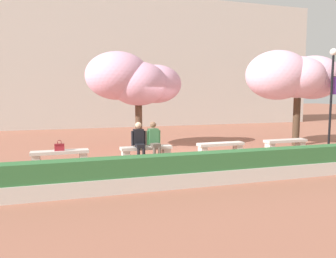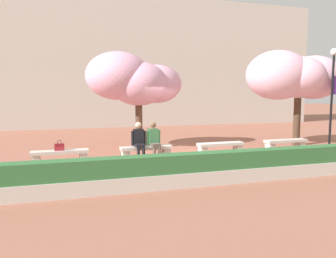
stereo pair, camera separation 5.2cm
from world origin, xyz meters
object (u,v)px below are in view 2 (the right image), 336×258
(handbag, at_px, (59,147))
(cherry_tree_secondary, at_px, (295,77))
(person_seated_right, at_px, (154,139))
(cherry_tree_main, at_px, (133,81))
(lamp_post_with_banner, at_px, (332,89))
(stone_bench_west_end, at_px, (60,155))
(stone_bench_near_west, at_px, (146,150))
(stone_bench_near_east, at_px, (286,143))
(person_seated_left, at_px, (139,140))
(stone_bench_center, at_px, (221,147))

(handbag, bearing_deg, cherry_tree_secondary, 6.84)
(person_seated_right, xyz_separation_m, cherry_tree_main, (-0.25, 2.29, 2.07))
(lamp_post_with_banner, bearing_deg, stone_bench_west_end, 179.30)
(stone_bench_near_west, bearing_deg, lamp_post_with_banner, -0.96)
(person_seated_right, height_order, lamp_post_with_banner, lamp_post_with_banner)
(stone_bench_near_west, height_order, cherry_tree_main, cherry_tree_main)
(stone_bench_near_east, xyz_separation_m, cherry_tree_secondary, (1.19, 1.14, 2.67))
(lamp_post_with_banner, bearing_deg, stone_bench_near_west, 179.04)
(person_seated_left, distance_m, cherry_tree_secondary, 7.54)
(stone_bench_center, height_order, handbag, handbag)
(stone_bench_near_east, relative_size, cherry_tree_main, 0.46)
(cherry_tree_secondary, bearing_deg, stone_bench_near_east, -136.31)
(stone_bench_near_east, xyz_separation_m, person_seated_left, (-5.90, -0.05, 0.40))
(cherry_tree_main, height_order, lamp_post_with_banner, lamp_post_with_banner)
(handbag, height_order, lamp_post_with_banner, lamp_post_with_banner)
(cherry_tree_main, xyz_separation_m, cherry_tree_secondary, (6.82, -1.10, 0.20))
(stone_bench_near_east, xyz_separation_m, cherry_tree_main, (-5.63, 2.23, 2.47))
(stone_bench_west_end, bearing_deg, lamp_post_with_banner, -0.70)
(stone_bench_west_end, height_order, lamp_post_with_banner, lamp_post_with_banner)
(person_seated_left, relative_size, handbag, 3.81)
(stone_bench_near_west, height_order, person_seated_right, person_seated_right)
(stone_bench_near_west, relative_size, stone_bench_near_east, 1.00)
(cherry_tree_main, distance_m, cherry_tree_secondary, 6.91)
(stone_bench_west_end, height_order, person_seated_right, person_seated_right)
(cherry_tree_secondary, bearing_deg, lamp_post_with_banner, -56.99)
(person_seated_left, height_order, cherry_tree_secondary, cherry_tree_secondary)
(lamp_post_with_banner, bearing_deg, stone_bench_center, 178.48)
(cherry_tree_secondary, bearing_deg, stone_bench_near_west, -170.56)
(stone_bench_near_west, relative_size, lamp_post_with_banner, 0.44)
(stone_bench_near_east, bearing_deg, cherry_tree_main, 158.38)
(stone_bench_center, xyz_separation_m, cherry_tree_main, (-2.81, 2.23, 2.47))
(stone_bench_near_west, distance_m, lamp_post_with_banner, 7.94)
(cherry_tree_main, bearing_deg, person_seated_right, -83.66)
(stone_bench_center, xyz_separation_m, lamp_post_with_banner, (4.83, -0.13, 2.12))
(cherry_tree_main, bearing_deg, stone_bench_near_east, -21.62)
(person_seated_left, bearing_deg, lamp_post_with_banner, -0.54)
(stone_bench_west_end, bearing_deg, cherry_tree_main, 38.23)
(person_seated_left, distance_m, cherry_tree_main, 3.10)
(person_seated_left, bearing_deg, handbag, 179.34)
(stone_bench_near_west, distance_m, cherry_tree_main, 3.33)
(stone_bench_center, height_order, cherry_tree_main, cherry_tree_main)
(stone_bench_center, distance_m, cherry_tree_main, 4.36)
(stone_bench_center, bearing_deg, stone_bench_near_east, 0.00)
(handbag, bearing_deg, person_seated_right, -0.55)
(stone_bench_near_east, relative_size, lamp_post_with_banner, 0.44)
(person_seated_right, bearing_deg, lamp_post_with_banner, -0.58)
(stone_bench_center, bearing_deg, cherry_tree_main, 141.54)
(stone_bench_west_end, relative_size, person_seated_right, 1.38)
(cherry_tree_secondary, height_order, lamp_post_with_banner, cherry_tree_secondary)
(stone_bench_near_east, xyz_separation_m, person_seated_right, (-5.38, -0.05, 0.40))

